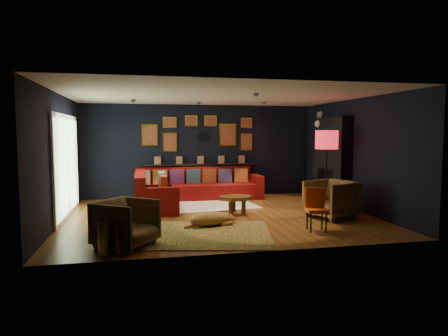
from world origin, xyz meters
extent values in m
plane|color=brown|center=(0.00, 0.00, 0.00)|extent=(6.50, 6.50, 0.00)
plane|color=black|center=(0.00, 2.75, 1.30)|extent=(6.50, 0.00, 6.50)
plane|color=black|center=(0.00, -2.75, 1.30)|extent=(6.50, 0.00, 6.50)
plane|color=black|center=(-3.25, 0.00, 1.30)|extent=(0.00, 5.50, 5.50)
plane|color=black|center=(3.25, 0.00, 1.30)|extent=(0.00, 5.50, 5.50)
plane|color=beige|center=(0.00, 0.00, 2.60)|extent=(6.50, 6.50, 0.00)
cube|color=maroon|center=(-0.20, 2.25, 0.21)|extent=(3.20, 0.95, 0.42)
cube|color=maroon|center=(-0.20, 2.60, 0.63)|extent=(3.20, 0.24, 0.46)
cube|color=maroon|center=(1.50, 2.25, 0.32)|extent=(0.22, 0.95, 0.64)
cube|color=maroon|center=(-1.32, 1.15, 0.21)|extent=(0.95, 2.20, 0.42)
cube|color=maroon|center=(-1.68, 1.15, 0.63)|extent=(0.24, 2.20, 0.46)
cube|color=maroon|center=(-1.32, 0.15, 0.32)|extent=(0.95, 0.22, 0.64)
cube|color=beige|center=(-1.60, 2.40, 0.62)|extent=(0.38, 0.14, 0.38)
cube|color=#CD7C33|center=(-1.15, 2.40, 0.62)|extent=(0.38, 0.14, 0.38)
cube|color=#4A2454|center=(-0.70, 2.40, 0.62)|extent=(0.38, 0.14, 0.38)
cube|color=#244254|center=(-0.25, 2.40, 0.62)|extent=(0.38, 0.14, 0.38)
cube|color=maroon|center=(0.20, 2.40, 0.62)|extent=(0.38, 0.14, 0.38)
cube|color=#373253|center=(0.65, 2.40, 0.62)|extent=(0.38, 0.14, 0.38)
cube|color=#B15725|center=(1.10, 2.40, 0.62)|extent=(0.38, 0.14, 0.38)
cube|color=tan|center=(-1.15, 1.85, 0.62)|extent=(0.14, 0.38, 0.38)
cube|color=navy|center=(-1.15, 1.35, 0.62)|extent=(0.14, 0.38, 0.38)
cube|color=#A0311D|center=(-1.15, 0.85, 0.62)|extent=(0.14, 0.38, 0.38)
cube|color=black|center=(0.00, 2.68, 0.92)|extent=(3.20, 0.12, 0.04)
cube|color=gold|center=(-1.40, 2.72, 1.75)|extent=(0.45, 0.03, 0.60)
cube|color=#A65930|center=(-1.40, 2.70, 1.75)|extent=(0.38, 0.01, 0.51)
cube|color=gold|center=(-0.85, 2.72, 1.55)|extent=(0.40, 0.03, 0.55)
cube|color=#A65930|center=(-0.85, 2.70, 1.55)|extent=(0.34, 0.01, 0.47)
cube|color=gold|center=(-0.85, 2.72, 2.10)|extent=(0.38, 0.03, 0.30)
cube|color=#A65930|center=(-0.85, 2.70, 2.10)|extent=(0.32, 0.01, 0.25)
cube|color=gold|center=(0.80, 2.72, 1.75)|extent=(0.50, 0.03, 0.65)
cube|color=#A65930|center=(0.80, 2.70, 1.75)|extent=(0.42, 0.01, 0.55)
cube|color=gold|center=(1.35, 2.72, 1.55)|extent=(0.35, 0.03, 0.50)
cube|color=#A65930|center=(1.35, 2.70, 1.55)|extent=(0.30, 0.01, 0.42)
cube|color=gold|center=(1.35, 2.72, 2.10)|extent=(0.35, 0.03, 0.30)
cube|color=#A65930|center=(1.35, 2.70, 2.10)|extent=(0.30, 0.01, 0.25)
cube|color=gold|center=(-0.25, 2.72, 2.15)|extent=(0.35, 0.03, 0.30)
cube|color=#A65930|center=(-0.25, 2.70, 2.15)|extent=(0.30, 0.01, 0.25)
cube|color=gold|center=(0.30, 2.72, 2.15)|extent=(0.35, 0.03, 0.30)
cube|color=#A65930|center=(0.30, 2.70, 2.15)|extent=(0.30, 0.01, 0.25)
cylinder|color=silver|center=(0.10, 2.72, 1.70)|extent=(0.28, 0.03, 0.28)
cone|color=gold|center=(0.32, 2.72, 1.70)|extent=(0.03, 0.16, 0.03)
cone|color=gold|center=(0.30, 2.72, 1.78)|extent=(0.04, 0.16, 0.04)
cone|color=gold|center=(0.26, 2.72, 1.86)|extent=(0.04, 0.16, 0.04)
cone|color=gold|center=(0.18, 2.72, 1.90)|extent=(0.04, 0.16, 0.04)
cone|color=gold|center=(0.10, 2.72, 1.92)|extent=(0.03, 0.16, 0.03)
cone|color=gold|center=(0.02, 2.72, 1.90)|extent=(0.04, 0.16, 0.04)
cone|color=gold|center=(-0.06, 2.72, 1.86)|extent=(0.04, 0.16, 0.04)
cone|color=gold|center=(-0.10, 2.72, 1.78)|extent=(0.04, 0.16, 0.04)
cone|color=gold|center=(-0.12, 2.72, 1.70)|extent=(0.03, 0.16, 0.03)
cone|color=gold|center=(-0.10, 2.72, 1.62)|extent=(0.04, 0.16, 0.04)
cone|color=gold|center=(-0.06, 2.72, 1.54)|extent=(0.04, 0.16, 0.04)
cone|color=gold|center=(0.02, 2.72, 1.50)|extent=(0.04, 0.16, 0.04)
cone|color=gold|center=(0.10, 2.72, 1.48)|extent=(0.03, 0.16, 0.03)
cone|color=gold|center=(0.18, 2.72, 1.50)|extent=(0.04, 0.16, 0.04)
cone|color=gold|center=(0.26, 2.72, 1.54)|extent=(0.04, 0.16, 0.04)
cone|color=gold|center=(0.30, 2.72, 1.62)|extent=(0.04, 0.16, 0.04)
cube|color=black|center=(3.10, 0.90, 1.10)|extent=(0.30, 1.60, 2.20)
cube|color=black|center=(3.04, 0.90, 0.45)|extent=(0.20, 0.80, 0.90)
cone|color=white|center=(3.19, 1.40, 2.05)|extent=(0.35, 0.28, 0.28)
sphere|color=white|center=(2.97, 1.40, 2.05)|extent=(0.20, 0.20, 0.20)
cylinder|color=white|center=(2.99, 1.34, 2.22)|extent=(0.02, 0.10, 0.28)
cylinder|color=white|center=(2.99, 1.46, 2.22)|extent=(0.02, 0.10, 0.28)
cube|color=white|center=(-3.22, 0.60, 1.10)|extent=(0.04, 2.80, 2.20)
cube|color=#B7D9A6|center=(-3.20, 0.60, 1.10)|extent=(0.01, 2.60, 2.00)
cube|color=white|center=(-3.19, 0.60, 1.10)|extent=(0.02, 0.06, 2.00)
cylinder|color=black|center=(-1.80, 1.20, 2.56)|extent=(0.10, 0.10, 0.06)
cylinder|color=black|center=(-0.20, 1.60, 2.56)|extent=(0.10, 0.10, 0.06)
cylinder|color=black|center=(1.40, 1.20, 2.56)|extent=(0.10, 0.10, 0.06)
cylinder|color=black|center=(0.60, -0.80, 2.56)|extent=(0.10, 0.10, 0.06)
cube|color=white|center=(-0.05, 1.20, 0.02)|extent=(2.47, 1.94, 0.03)
cube|color=#DEAB51|center=(-0.80, -1.51, 0.01)|extent=(3.18, 2.55, 0.02)
cylinder|color=#583715|center=(0.24, -0.15, 0.19)|extent=(0.10, 0.10, 0.31)
cylinder|color=#583715|center=(0.53, -0.15, 0.19)|extent=(0.10, 0.10, 0.31)
cylinder|color=#583715|center=(0.38, 0.19, 0.19)|extent=(0.10, 0.10, 0.31)
cylinder|color=maroon|center=(-1.16, 1.50, 0.22)|extent=(0.58, 0.58, 0.38)
imported|color=tan|center=(-1.90, -2.05, 0.42)|extent=(1.09, 1.10, 0.83)
imported|color=tan|center=(2.29, -0.73, 0.45)|extent=(1.06, 1.09, 0.89)
cylinder|color=gold|center=(-2.11, -2.34, 0.25)|extent=(0.40, 0.40, 0.50)
cylinder|color=black|center=(1.34, -1.85, 0.19)|extent=(0.03, 0.03, 0.39)
cylinder|color=black|center=(1.61, -1.90, 0.19)|extent=(0.03, 0.03, 0.39)
cylinder|color=black|center=(1.39, -1.58, 0.19)|extent=(0.03, 0.03, 0.39)
cylinder|color=black|center=(1.66, -1.62, 0.19)|extent=(0.03, 0.03, 0.39)
cube|color=#F15915|center=(1.50, -1.74, 0.39)|extent=(0.43, 0.43, 0.06)
cube|color=#F15915|center=(1.53, -1.58, 0.61)|extent=(0.37, 0.11, 0.37)
cylinder|color=black|center=(2.50, -0.05, 0.02)|extent=(0.31, 0.31, 0.04)
cylinder|color=black|center=(2.50, -0.05, 0.79)|extent=(0.04, 0.04, 1.50)
cylinder|color=#B11223|center=(2.50, -0.05, 1.66)|extent=(0.51, 0.51, 0.42)
camera|label=1|loc=(-1.65, -8.47, 1.80)|focal=32.00mm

